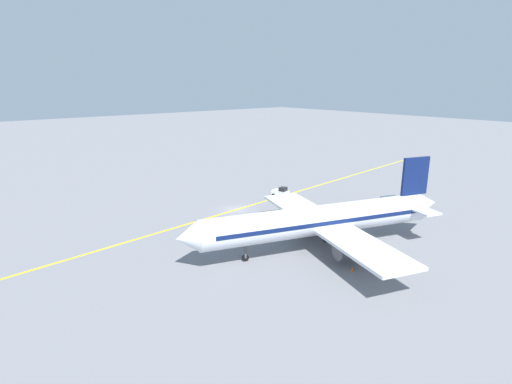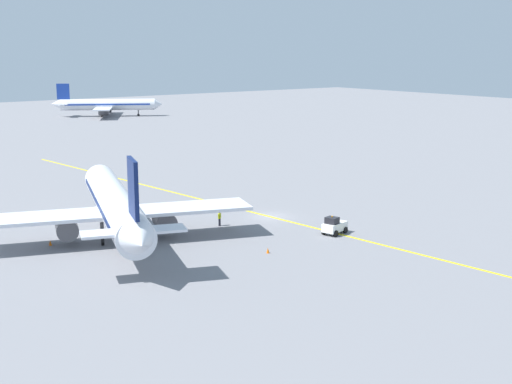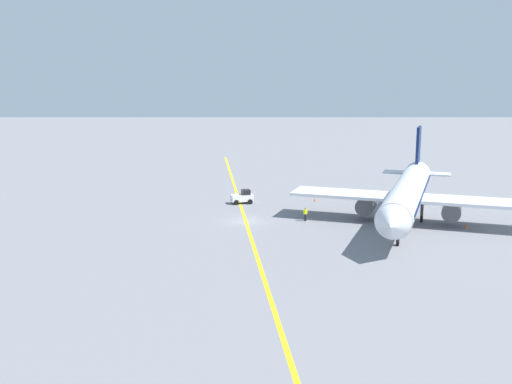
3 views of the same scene
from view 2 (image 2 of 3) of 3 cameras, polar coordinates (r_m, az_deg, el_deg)
name	(u,v)px [view 2 (image 2 of 3)]	position (r m, az deg, el deg)	size (l,w,h in m)	color
ground_plane	(270,217)	(84.79, 1.14, -1.99)	(400.00, 400.00, 0.00)	slate
apron_yellow_centreline	(270,217)	(84.79, 1.14, -1.99)	(0.40, 120.00, 0.01)	yellow
airplane_at_gate	(115,206)	(75.16, -11.19, -1.07)	(28.16, 34.51, 10.60)	silver
airplane_distant_taxiing	(107,105)	(213.20, -11.86, 6.84)	(28.95, 24.10, 9.54)	silver
baggage_tug_white	(334,226)	(77.26, 6.27, -2.71)	(3.28, 2.36, 2.11)	white
ground_crew_worker	(220,218)	(80.39, -2.94, -2.09)	(0.52, 0.37, 1.68)	#23232D
traffic_cone_near_nose	(268,250)	(69.93, 0.96, -4.70)	(0.32, 0.32, 0.55)	orange
traffic_cone_mid_apron	(50,243)	(75.57, -16.13, -3.92)	(0.32, 0.32, 0.55)	orange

